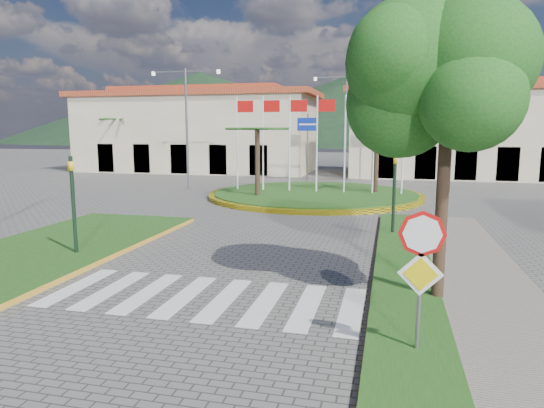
% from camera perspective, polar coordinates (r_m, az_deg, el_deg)
% --- Properties ---
extents(ground, '(160.00, 160.00, 0.00)m').
position_cam_1_polar(ground, '(8.75, -18.82, -18.96)').
color(ground, '#5F5D5A').
rests_on(ground, ground).
extents(sidewalk_right, '(4.00, 28.00, 0.15)m').
position_cam_1_polar(sidewalk_right, '(9.48, 23.55, -16.50)').
color(sidewalk_right, gray).
rests_on(sidewalk_right, ground).
extents(verge_right, '(1.60, 28.00, 0.18)m').
position_cam_1_polar(verge_right, '(9.34, 15.98, -16.38)').
color(verge_right, '#1E4A15').
rests_on(verge_right, ground).
extents(median_left, '(5.00, 14.00, 0.18)m').
position_cam_1_polar(median_left, '(16.97, -26.57, -5.52)').
color(median_left, '#1E4A15').
rests_on(median_left, ground).
extents(crosswalk, '(8.00, 3.00, 0.01)m').
position_cam_1_polar(crosswalk, '(12.01, -8.38, -10.78)').
color(crosswalk, silver).
rests_on(crosswalk, ground).
extents(roundabout_island, '(12.70, 12.70, 6.00)m').
position_cam_1_polar(roundabout_island, '(29.05, 5.07, 1.15)').
color(roundabout_island, yellow).
rests_on(roundabout_island, ground).
extents(stop_sign, '(0.80, 0.11, 2.65)m').
position_cam_1_polar(stop_sign, '(8.73, 17.12, -6.32)').
color(stop_sign, slate).
rests_on(stop_sign, ground).
extents(deciduous_tree, '(3.60, 3.60, 6.80)m').
position_cam_1_polar(deciduous_tree, '(11.58, 20.09, 14.04)').
color(deciduous_tree, black).
rests_on(deciduous_tree, ground).
extents(traffic_light_left, '(0.15, 0.18, 3.20)m').
position_cam_1_polar(traffic_light_left, '(16.23, -22.37, 0.79)').
color(traffic_light_left, black).
rests_on(traffic_light_left, ground).
extents(traffic_light_right, '(0.15, 0.18, 3.20)m').
position_cam_1_polar(traffic_light_right, '(18.58, 14.20, 2.11)').
color(traffic_light_right, black).
rests_on(traffic_light_right, ground).
extents(traffic_light_far, '(0.18, 0.15, 3.20)m').
position_cam_1_polar(traffic_light_far, '(32.74, 20.23, 4.61)').
color(traffic_light_far, black).
rests_on(traffic_light_far, ground).
extents(direction_sign_west, '(1.60, 0.14, 5.20)m').
position_cam_1_polar(direction_sign_west, '(37.97, 4.20, 8.02)').
color(direction_sign_west, slate).
rests_on(direction_sign_west, ground).
extents(direction_sign_east, '(1.60, 0.14, 5.20)m').
position_cam_1_polar(direction_sign_east, '(37.46, 11.84, 7.85)').
color(direction_sign_east, slate).
rests_on(direction_sign_east, ground).
extents(street_lamp_centre, '(4.80, 0.16, 8.00)m').
position_cam_1_polar(street_lamp_centre, '(36.62, 8.66, 9.43)').
color(street_lamp_centre, slate).
rests_on(street_lamp_centre, ground).
extents(street_lamp_west, '(4.80, 0.16, 8.00)m').
position_cam_1_polar(street_lamp_west, '(33.26, -10.01, 9.47)').
color(street_lamp_west, slate).
rests_on(street_lamp_west, ground).
extents(building_left, '(23.32, 9.54, 8.05)m').
position_cam_1_polar(building_left, '(48.10, -8.74, 8.54)').
color(building_left, '#BDB18F').
rests_on(building_left, ground).
extents(building_right, '(19.08, 9.54, 8.05)m').
position_cam_1_polar(building_right, '(44.83, 21.25, 8.04)').
color(building_right, '#BDB18F').
rests_on(building_right, ground).
extents(hill_far_west, '(140.00, 140.00, 22.00)m').
position_cam_1_polar(hill_far_west, '(158.18, -8.44, 11.20)').
color(hill_far_west, black).
rests_on(hill_far_west, ground).
extents(hill_far_mid, '(180.00, 180.00, 30.00)m').
position_cam_1_polar(hill_far_mid, '(167.17, 17.80, 12.12)').
color(hill_far_mid, black).
rests_on(hill_far_mid, ground).
extents(hill_near_back, '(110.00, 110.00, 16.00)m').
position_cam_1_polar(hill_near_back, '(137.27, 7.90, 10.34)').
color(hill_near_back, black).
rests_on(hill_near_back, ground).
extents(white_van, '(4.91, 2.36, 1.35)m').
position_cam_1_polar(white_van, '(43.35, -1.53, 4.35)').
color(white_van, white).
rests_on(white_van, ground).
extents(car_dark_a, '(3.47, 2.37, 1.10)m').
position_cam_1_polar(car_dark_a, '(43.24, -2.55, 4.16)').
color(car_dark_a, black).
rests_on(car_dark_a, ground).
extents(car_dark_b, '(3.56, 1.36, 1.16)m').
position_cam_1_polar(car_dark_b, '(42.33, 20.87, 3.54)').
color(car_dark_b, black).
rests_on(car_dark_b, ground).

